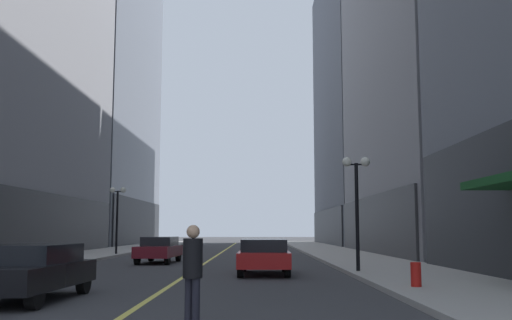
{
  "coord_description": "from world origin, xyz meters",
  "views": [
    {
      "loc": [
        2.58,
        -5.3,
        1.67
      ],
      "look_at": [
        2.72,
        32.0,
        6.17
      ],
      "focal_mm": 40.74,
      "sensor_mm": 36.0,
      "label": 1
    }
  ],
  "objects_px": {
    "car_maroon": "(157,249)",
    "street_lamp_left_far": "(115,205)",
    "car_red": "(262,255)",
    "car_black": "(28,270)",
    "traffic_light_near_right": "(466,70)",
    "fire_hydrant_right": "(414,277)",
    "street_lamp_right_mid": "(354,188)",
    "pedestrian_in_black_coat": "(190,268)"
  },
  "relations": [
    {
      "from": "car_maroon",
      "to": "fire_hydrant_right",
      "type": "xyz_separation_m",
      "value": [
        9.26,
        -14.02,
        -0.32
      ]
    },
    {
      "from": "pedestrian_in_black_coat",
      "to": "street_lamp_left_far",
      "type": "distance_m",
      "value": 28.75
    },
    {
      "from": "car_black",
      "to": "car_maroon",
      "type": "distance_m",
      "value": 15.89
    },
    {
      "from": "car_maroon",
      "to": "traffic_light_near_right",
      "type": "xyz_separation_m",
      "value": [
        7.71,
        -22.57,
        3.02
      ]
    },
    {
      "from": "car_black",
      "to": "traffic_light_near_right",
      "type": "relative_size",
      "value": 0.79
    },
    {
      "from": "car_maroon",
      "to": "traffic_light_near_right",
      "type": "distance_m",
      "value": 24.04
    },
    {
      "from": "pedestrian_in_black_coat",
      "to": "fire_hydrant_right",
      "type": "distance_m",
      "value": 7.96
    },
    {
      "from": "pedestrian_in_black_coat",
      "to": "traffic_light_near_right",
      "type": "xyz_separation_m",
      "value": [
        3.85,
        -2.74,
        2.72
      ]
    },
    {
      "from": "car_maroon",
      "to": "street_lamp_left_far",
      "type": "bearing_deg",
      "value": 117.64
    },
    {
      "from": "fire_hydrant_right",
      "to": "car_maroon",
      "type": "bearing_deg",
      "value": 123.44
    },
    {
      "from": "traffic_light_near_right",
      "to": "street_lamp_right_mid",
      "type": "height_order",
      "value": "traffic_light_near_right"
    },
    {
      "from": "car_black",
      "to": "car_maroon",
      "type": "height_order",
      "value": "same"
    },
    {
      "from": "car_black",
      "to": "car_red",
      "type": "height_order",
      "value": "same"
    },
    {
      "from": "car_black",
      "to": "traffic_light_near_right",
      "type": "xyz_separation_m",
      "value": [
        8.14,
        -6.69,
        3.02
      ]
    },
    {
      "from": "street_lamp_left_far",
      "to": "street_lamp_right_mid",
      "type": "height_order",
      "value": "same"
    },
    {
      "from": "car_maroon",
      "to": "fire_hydrant_right",
      "type": "bearing_deg",
      "value": -56.56
    },
    {
      "from": "car_maroon",
      "to": "street_lamp_right_mid",
      "type": "relative_size",
      "value": 1.0
    },
    {
      "from": "car_red",
      "to": "street_lamp_left_far",
      "type": "distance_m",
      "value": 18.2
    },
    {
      "from": "car_black",
      "to": "traffic_light_near_right",
      "type": "distance_m",
      "value": 10.96
    },
    {
      "from": "street_lamp_right_mid",
      "to": "fire_hydrant_right",
      "type": "bearing_deg",
      "value": -85.29
    },
    {
      "from": "car_red",
      "to": "car_black",
      "type": "bearing_deg",
      "value": -124.83
    },
    {
      "from": "car_red",
      "to": "street_lamp_left_far",
      "type": "height_order",
      "value": "street_lamp_left_far"
    },
    {
      "from": "traffic_light_near_right",
      "to": "street_lamp_right_mid",
      "type": "distance_m",
      "value": 14.67
    },
    {
      "from": "street_lamp_left_far",
      "to": "traffic_light_near_right",
      "type": "bearing_deg",
      "value": -68.8
    },
    {
      "from": "pedestrian_in_black_coat",
      "to": "street_lamp_left_far",
      "type": "bearing_deg",
      "value": 105.99
    },
    {
      "from": "car_maroon",
      "to": "car_red",
      "type": "bearing_deg",
      "value": -55.85
    },
    {
      "from": "traffic_light_near_right",
      "to": "fire_hydrant_right",
      "type": "xyz_separation_m",
      "value": [
        1.55,
        8.55,
        -3.34
      ]
    },
    {
      "from": "pedestrian_in_black_coat",
      "to": "street_lamp_right_mid",
      "type": "relative_size",
      "value": 0.4
    },
    {
      "from": "car_maroon",
      "to": "street_lamp_right_mid",
      "type": "bearing_deg",
      "value": -42.21
    },
    {
      "from": "car_red",
      "to": "street_lamp_left_far",
      "type": "bearing_deg",
      "value": 121.01
    },
    {
      "from": "street_lamp_left_far",
      "to": "fire_hydrant_right",
      "type": "bearing_deg",
      "value": -58.54
    },
    {
      "from": "fire_hydrant_right",
      "to": "pedestrian_in_black_coat",
      "type": "bearing_deg",
      "value": -132.9
    },
    {
      "from": "street_lamp_right_mid",
      "to": "traffic_light_near_right",
      "type": "bearing_deg",
      "value": -94.11
    },
    {
      "from": "car_red",
      "to": "traffic_light_near_right",
      "type": "distance_m",
      "value": 15.34
    },
    {
      "from": "car_red",
      "to": "street_lamp_right_mid",
      "type": "height_order",
      "value": "street_lamp_right_mid"
    },
    {
      "from": "car_red",
      "to": "pedestrian_in_black_coat",
      "type": "relative_size",
      "value": 2.54
    },
    {
      "from": "car_black",
      "to": "street_lamp_left_far",
      "type": "distance_m",
      "value": 24.01
    },
    {
      "from": "pedestrian_in_black_coat",
      "to": "car_red",
      "type": "bearing_deg",
      "value": 83.45
    },
    {
      "from": "car_maroon",
      "to": "fire_hydrant_right",
      "type": "height_order",
      "value": "car_maroon"
    },
    {
      "from": "car_red",
      "to": "fire_hydrant_right",
      "type": "bearing_deg",
      "value": -57.44
    },
    {
      "from": "car_maroon",
      "to": "street_lamp_left_far",
      "type": "distance_m",
      "value": 9.07
    },
    {
      "from": "car_maroon",
      "to": "fire_hydrant_right",
      "type": "distance_m",
      "value": 16.8
    }
  ]
}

